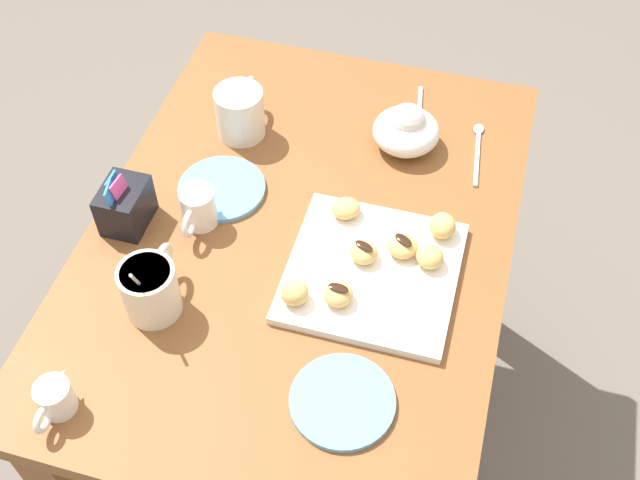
{
  "coord_description": "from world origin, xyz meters",
  "views": [
    {
      "loc": [
        -0.81,
        -0.26,
        1.75
      ],
      "look_at": [
        -0.02,
        -0.04,
        0.74
      ],
      "focal_mm": 43.93,
      "sensor_mm": 36.0,
      "label": 1
    }
  ],
  "objects_px": {
    "coffee_mug_cream_left": "(150,288)",
    "beignet_6": "(443,226)",
    "cream_pitcher_white": "(198,207)",
    "beignet_4": "(430,257)",
    "dining_table": "(302,283)",
    "pastry_plate_square": "(372,272)",
    "coffee_mug_cream_right": "(240,111)",
    "beignet_5": "(346,208)",
    "saucer_sky_left": "(222,189)",
    "beignet_3": "(338,294)",
    "ice_cream_bowl": "(406,129)",
    "beignet_1": "(295,293)",
    "sugar_caddy": "(125,205)",
    "chocolate_sauce_pitcher": "(54,398)",
    "beignet_0": "(403,246)",
    "saucer_sky_right": "(342,401)",
    "beignet_2": "(364,252)"
  },
  "relations": [
    {
      "from": "ice_cream_bowl",
      "to": "beignet_4",
      "type": "bearing_deg",
      "value": -160.88
    },
    {
      "from": "sugar_caddy",
      "to": "beignet_3",
      "type": "height_order",
      "value": "sugar_caddy"
    },
    {
      "from": "pastry_plate_square",
      "to": "sugar_caddy",
      "type": "height_order",
      "value": "sugar_caddy"
    },
    {
      "from": "chocolate_sauce_pitcher",
      "to": "beignet_6",
      "type": "relative_size",
      "value": 1.83
    },
    {
      "from": "saucer_sky_left",
      "to": "beignet_3",
      "type": "bearing_deg",
      "value": -125.17
    },
    {
      "from": "beignet_1",
      "to": "beignet_4",
      "type": "bearing_deg",
      "value": -55.94
    },
    {
      "from": "chocolate_sauce_pitcher",
      "to": "cream_pitcher_white",
      "type": "bearing_deg",
      "value": -10.06
    },
    {
      "from": "dining_table",
      "to": "pastry_plate_square",
      "type": "bearing_deg",
      "value": -111.68
    },
    {
      "from": "beignet_1",
      "to": "beignet_4",
      "type": "distance_m",
      "value": 0.23
    },
    {
      "from": "cream_pitcher_white",
      "to": "ice_cream_bowl",
      "type": "bearing_deg",
      "value": -46.87
    },
    {
      "from": "sugar_caddy",
      "to": "beignet_3",
      "type": "xyz_separation_m",
      "value": [
        -0.07,
        -0.39,
        -0.01
      ]
    },
    {
      "from": "coffee_mug_cream_left",
      "to": "saucer_sky_right",
      "type": "xyz_separation_m",
      "value": [
        -0.08,
        -0.33,
        -0.05
      ]
    },
    {
      "from": "cream_pitcher_white",
      "to": "beignet_4",
      "type": "xyz_separation_m",
      "value": [
        0.0,
        -0.4,
        -0.01
      ]
    },
    {
      "from": "beignet_4",
      "to": "coffee_mug_cream_left",
      "type": "bearing_deg",
      "value": 115.18
    },
    {
      "from": "ice_cream_bowl",
      "to": "beignet_1",
      "type": "height_order",
      "value": "ice_cream_bowl"
    },
    {
      "from": "coffee_mug_cream_right",
      "to": "beignet_5",
      "type": "bearing_deg",
      "value": -123.71
    },
    {
      "from": "saucer_sky_right",
      "to": "beignet_0",
      "type": "height_order",
      "value": "beignet_0"
    },
    {
      "from": "pastry_plate_square",
      "to": "saucer_sky_left",
      "type": "xyz_separation_m",
      "value": [
        0.11,
        0.3,
        -0.0
      ]
    },
    {
      "from": "sugar_caddy",
      "to": "beignet_4",
      "type": "bearing_deg",
      "value": -85.96
    },
    {
      "from": "pastry_plate_square",
      "to": "beignet_6",
      "type": "xyz_separation_m",
      "value": [
        0.11,
        -0.09,
        0.03
      ]
    },
    {
      "from": "dining_table",
      "to": "beignet_5",
      "type": "relative_size",
      "value": 19.7
    },
    {
      "from": "dining_table",
      "to": "coffee_mug_cream_right",
      "type": "relative_size",
      "value": 7.44
    },
    {
      "from": "beignet_0",
      "to": "beignet_3",
      "type": "distance_m",
      "value": 0.14
    },
    {
      "from": "dining_table",
      "to": "chocolate_sauce_pitcher",
      "type": "distance_m",
      "value": 0.5
    },
    {
      "from": "pastry_plate_square",
      "to": "beignet_4",
      "type": "height_order",
      "value": "beignet_4"
    },
    {
      "from": "pastry_plate_square",
      "to": "saucer_sky_right",
      "type": "height_order",
      "value": "pastry_plate_square"
    },
    {
      "from": "dining_table",
      "to": "coffee_mug_cream_left",
      "type": "height_order",
      "value": "coffee_mug_cream_left"
    },
    {
      "from": "coffee_mug_cream_left",
      "to": "beignet_4",
      "type": "relative_size",
      "value": 3.04
    },
    {
      "from": "beignet_6",
      "to": "chocolate_sauce_pitcher",
      "type": "bearing_deg",
      "value": 134.07
    },
    {
      "from": "pastry_plate_square",
      "to": "cream_pitcher_white",
      "type": "bearing_deg",
      "value": 84.05
    },
    {
      "from": "dining_table",
      "to": "beignet_6",
      "type": "distance_m",
      "value": 0.3
    },
    {
      "from": "coffee_mug_cream_left",
      "to": "beignet_6",
      "type": "xyz_separation_m",
      "value": [
        0.26,
        -0.41,
        -0.02
      ]
    },
    {
      "from": "chocolate_sauce_pitcher",
      "to": "beignet_0",
      "type": "bearing_deg",
      "value": -46.25
    },
    {
      "from": "coffee_mug_cream_right",
      "to": "chocolate_sauce_pitcher",
      "type": "relative_size",
      "value": 1.42
    },
    {
      "from": "beignet_3",
      "to": "saucer_sky_left",
      "type": "bearing_deg",
      "value": 54.83
    },
    {
      "from": "sugar_caddy",
      "to": "chocolate_sauce_pitcher",
      "type": "distance_m",
      "value": 0.36
    },
    {
      "from": "coffee_mug_cream_left",
      "to": "saucer_sky_right",
      "type": "relative_size",
      "value": 0.92
    },
    {
      "from": "chocolate_sauce_pitcher",
      "to": "beignet_3",
      "type": "height_order",
      "value": "chocolate_sauce_pitcher"
    },
    {
      "from": "beignet_3",
      "to": "beignet_4",
      "type": "xyz_separation_m",
      "value": [
        0.11,
        -0.12,
        0.0
      ]
    },
    {
      "from": "cream_pitcher_white",
      "to": "saucer_sky_right",
      "type": "bearing_deg",
      "value": -129.76
    },
    {
      "from": "beignet_2",
      "to": "beignet_4",
      "type": "relative_size",
      "value": 1.0
    },
    {
      "from": "sugar_caddy",
      "to": "pastry_plate_square",
      "type": "bearing_deg",
      "value": -90.13
    },
    {
      "from": "pastry_plate_square",
      "to": "saucer_sky_right",
      "type": "xyz_separation_m",
      "value": [
        -0.23,
        -0.01,
        -0.0
      ]
    },
    {
      "from": "coffee_mug_cream_left",
      "to": "sugar_caddy",
      "type": "relative_size",
      "value": 1.35
    },
    {
      "from": "ice_cream_bowl",
      "to": "beignet_3",
      "type": "xyz_separation_m",
      "value": [
        -0.39,
        0.03,
        -0.01
      ]
    },
    {
      "from": "chocolate_sauce_pitcher",
      "to": "saucer_sky_left",
      "type": "relative_size",
      "value": 0.59
    },
    {
      "from": "coffee_mug_cream_right",
      "to": "beignet_6",
      "type": "distance_m",
      "value": 0.44
    },
    {
      "from": "coffee_mug_cream_left",
      "to": "beignet_1",
      "type": "bearing_deg",
      "value": -73.96
    },
    {
      "from": "dining_table",
      "to": "sugar_caddy",
      "type": "height_order",
      "value": "sugar_caddy"
    },
    {
      "from": "coffee_mug_cream_left",
      "to": "beignet_6",
      "type": "distance_m",
      "value": 0.48
    }
  ]
}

